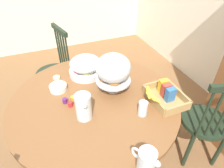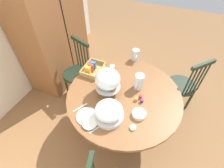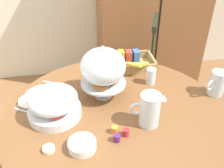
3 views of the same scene
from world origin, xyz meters
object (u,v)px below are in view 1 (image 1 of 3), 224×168
(windsor_chair_facing_door, at_px, (55,73))
(milk_pitcher, at_px, (84,108))
(dining_table, at_px, (95,116))
(fruit_platter_covered, at_px, (86,66))
(windsor_chair_by_cabinet, at_px, (206,123))
(drinking_glass, at_px, (143,108))
(pastry_stand_with_dome, at_px, (113,69))
(china_plate_large, at_px, (104,65))
(orange_juice_pitcher, at_px, (146,162))
(butter_dish, at_px, (57,78))
(china_plate_small, at_px, (96,62))
(cereal_bowl, at_px, (58,88))
(cereal_basket, at_px, (164,95))

(windsor_chair_facing_door, bearing_deg, milk_pitcher, 4.50)
(dining_table, height_order, fruit_platter_covered, fruit_platter_covered)
(windsor_chair_by_cabinet, height_order, fruit_platter_covered, windsor_chair_by_cabinet)
(fruit_platter_covered, xyz_separation_m, drinking_glass, (0.63, 0.23, -0.03))
(pastry_stand_with_dome, height_order, china_plate_large, pastry_stand_with_dome)
(windsor_chair_facing_door, distance_m, orange_juice_pitcher, 1.65)
(windsor_chair_by_cabinet, distance_m, butter_dish, 1.36)
(china_plate_small, bearing_deg, windsor_chair_by_cabinet, 39.93)
(fruit_platter_covered, height_order, china_plate_large, fruit_platter_covered)
(milk_pitcher, bearing_deg, drinking_glass, 71.75)
(china_plate_small, height_order, drinking_glass, drinking_glass)
(windsor_chair_by_cabinet, relative_size, fruit_platter_covered, 3.25)
(milk_pitcher, height_order, cereal_bowl, milk_pitcher)
(fruit_platter_covered, relative_size, cereal_basket, 0.95)
(butter_dish, bearing_deg, orange_juice_pitcher, 16.42)
(orange_juice_pitcher, xyz_separation_m, milk_pitcher, (-0.50, -0.20, 0.01))
(fruit_platter_covered, height_order, butter_dish, fruit_platter_covered)
(windsor_chair_by_cabinet, relative_size, cereal_basket, 3.09)
(milk_pitcher, bearing_deg, pastry_stand_with_dome, 124.61)
(fruit_platter_covered, bearing_deg, butter_dish, -96.10)
(windsor_chair_facing_door, bearing_deg, pastry_stand_with_dome, 23.49)
(cereal_basket, height_order, china_plate_small, cereal_basket)
(dining_table, relative_size, cereal_basket, 4.14)
(milk_pitcher, relative_size, cereal_basket, 0.61)
(drinking_glass, height_order, butter_dish, drinking_glass)
(orange_juice_pitcher, bearing_deg, fruit_platter_covered, -177.62)
(windsor_chair_by_cabinet, xyz_separation_m, butter_dish, (-0.73, -1.11, 0.30))
(pastry_stand_with_dome, height_order, orange_juice_pitcher, pastry_stand_with_dome)
(china_plate_small, xyz_separation_m, drinking_glass, (0.78, 0.09, 0.04))
(cereal_bowl, bearing_deg, china_plate_large, 114.68)
(milk_pitcher, xyz_separation_m, cereal_basket, (0.05, 0.61, -0.04))
(dining_table, distance_m, milk_pitcher, 0.34)
(cereal_bowl, distance_m, drinking_glass, 0.71)
(milk_pitcher, bearing_deg, china_plate_large, 148.68)
(orange_juice_pitcher, xyz_separation_m, china_plate_small, (-1.15, 0.10, -0.06))
(cereal_basket, bearing_deg, milk_pitcher, -94.67)
(orange_juice_pitcher, relative_size, china_plate_small, 1.15)
(china_plate_large, bearing_deg, cereal_bowl, -65.32)
(dining_table, distance_m, drinking_glass, 0.46)
(dining_table, bearing_deg, cereal_bowl, -131.89)
(china_plate_small, bearing_deg, butter_dish, -73.38)
(dining_table, xyz_separation_m, windsor_chair_facing_door, (-0.93, -0.20, -0.10))
(china_plate_large, bearing_deg, fruit_platter_covered, -67.44)
(pastry_stand_with_dome, xyz_separation_m, china_plate_small, (-0.45, -0.00, -0.18))
(dining_table, relative_size, orange_juice_pitcher, 7.58)
(fruit_platter_covered, bearing_deg, cereal_bowl, -63.79)
(orange_juice_pitcher, relative_size, milk_pitcher, 0.89)
(drinking_glass, bearing_deg, dining_table, -136.87)
(orange_juice_pitcher, distance_m, cereal_basket, 0.61)
(pastry_stand_with_dome, xyz_separation_m, butter_dish, (-0.33, -0.41, -0.19))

